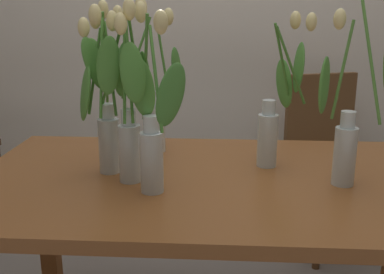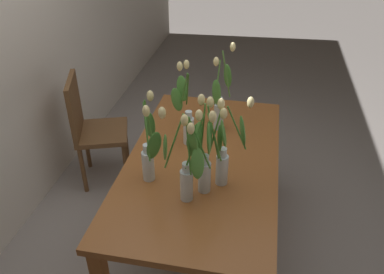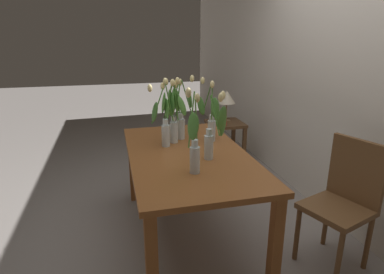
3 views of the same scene
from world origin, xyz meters
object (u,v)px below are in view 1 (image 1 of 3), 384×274
Objects in this scene: tulip_vase_5 at (277,114)px; dining_chair at (328,152)px; tulip_vase_2 at (350,126)px; tulip_vase_4 at (129,108)px; tulip_vase_1 at (155,106)px; dining_table at (220,203)px; tulip_vase_0 at (153,132)px; tulip_vase_3 at (107,104)px.

tulip_vase_5 reaches higher than dining_chair.
tulip_vase_4 is at bearing -178.84° from tulip_vase_2.
tulip_vase_1 is 0.58× the size of dining_chair.
tulip_vase_1 is 0.70m from tulip_vase_2.
tulip_vase_1 is at bearing 84.08° from tulip_vase_4.
tulip_vase_2 reaches higher than tulip_vase_1.
tulip_vase_4 reaches higher than dining_table.
dining_chair is (0.38, 0.86, -0.39)m from tulip_vase_5.
tulip_vase_0 is 0.99× the size of tulip_vase_3.
tulip_vase_2 is 1.13× the size of tulip_vase_5.
tulip_vase_0 is 0.98× the size of tulip_vase_4.
tulip_vase_0 is 0.93× the size of tulip_vase_2.
tulip_vase_0 is 0.13m from tulip_vase_4.
tulip_vase_3 is 1.43m from dining_chair.
tulip_vase_4 is 0.60× the size of dining_chair.
tulip_vase_3 reaches higher than tulip_vase_0.
tulip_vase_1 is at bearing 96.97° from tulip_vase_0.
tulip_vase_2 is 1.06× the size of tulip_vase_3.
dining_table is at bearing -1.62° from tulip_vase_3.
dining_chair is (0.85, 1.06, -0.45)m from tulip_vase_4.
dining_table is 2.91× the size of tulip_vase_3.
tulip_vase_1 is 0.96× the size of tulip_vase_4.
tulip_vase_2 reaches higher than tulip_vase_0.
tulip_vase_3 is at bearing 137.33° from tulip_vase_0.
tulip_vase_0 is 0.48m from tulip_vase_5.
tulip_vase_3 is 0.59× the size of dining_chair.
tulip_vase_2 is at bearing -25.73° from tulip_vase_1.
tulip_vase_2 is 0.75m from tulip_vase_3.
tulip_vase_3 reaches higher than tulip_vase_5.
tulip_vase_2 is (0.63, -0.30, 0.01)m from tulip_vase_1.
dining_table is at bearing 12.24° from tulip_vase_4.
dining_table is at bearing 36.11° from tulip_vase_0.
tulip_vase_2 is at bearing -44.29° from tulip_vase_5.
tulip_vase_0 is 1.02× the size of tulip_vase_1.
tulip_vase_0 is at bearing -83.03° from tulip_vase_1.
tulip_vase_4 reaches higher than dining_chair.
tulip_vase_0 is 1.43m from dining_chair.
tulip_vase_1 is 0.97× the size of tulip_vase_3.
tulip_vase_0 reaches higher than tulip_vase_1.
tulip_vase_5 is at bearing 13.41° from tulip_vase_3.
dining_table is 1.72× the size of dining_chair.
tulip_vase_5 is at bearing -114.12° from dining_chair.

